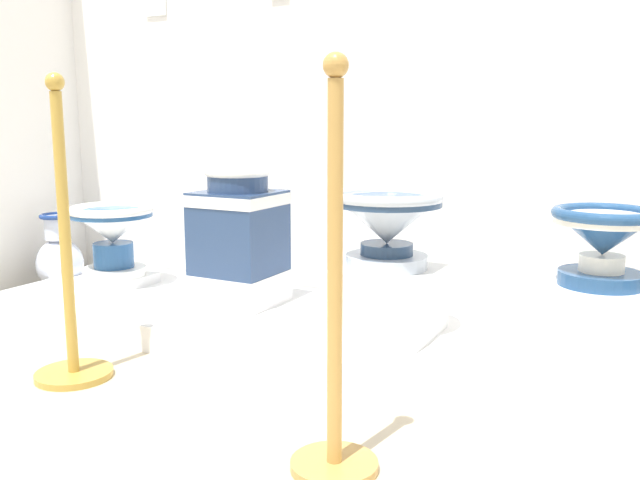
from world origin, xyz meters
name	(u,v)px	position (x,y,z in m)	size (l,w,h in m)	color
display_platform	(308,329)	(1.75, 1.96, 0.05)	(3.01, 0.86, 0.11)	white
plinth_block_central_ornate	(115,280)	(0.64, 1.99, 0.13)	(0.30, 0.32, 0.05)	white
antique_toilet_central_ornate	(112,229)	(0.64, 1.99, 0.39)	(0.41, 0.41, 0.35)	white
plinth_block_leftmost	(240,287)	(1.37, 2.01, 0.18)	(0.35, 0.33, 0.14)	white
antique_toilet_leftmost	(239,220)	(1.37, 2.01, 0.48)	(0.35, 0.33, 0.46)	navy
plinth_block_tall_cobalt	(386,301)	(2.11, 1.91, 0.24)	(0.38, 0.36, 0.26)	white
antique_toilet_tall_cobalt	(387,219)	(2.11, 1.91, 0.55)	(0.42, 0.42, 0.29)	silver
plinth_block_squat_floral	(597,319)	(2.85, 2.06, 0.23)	(0.35, 0.38, 0.24)	white
antique_toilet_squat_floral	(603,236)	(2.85, 2.06, 0.52)	(0.35, 0.35, 0.27)	navy
info_placard_first	(155,3)	(0.61, 2.40, 1.50)	(0.13, 0.01, 0.13)	white
decorative_vase_corner	(60,259)	(0.20, 2.04, 0.19)	(0.24, 0.24, 0.43)	navy
stanchion_post_near_left	(69,295)	(1.20, 1.21, 0.31)	(0.27, 0.27, 1.07)	#B79039
stanchion_post_near_right	(335,343)	(2.32, 1.07, 0.35)	(0.24, 0.24, 1.08)	#BE8D45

